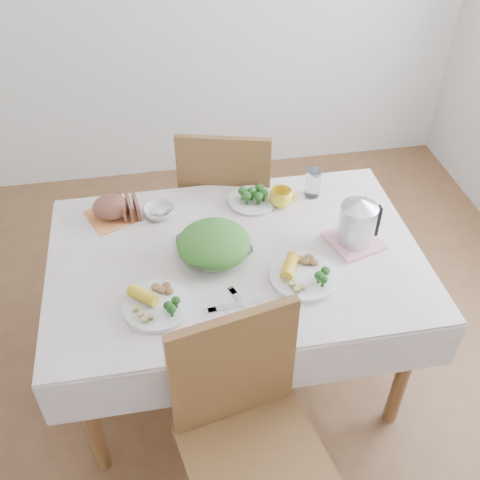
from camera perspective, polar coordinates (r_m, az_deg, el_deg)
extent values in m
plane|color=brown|center=(2.84, -0.33, -12.88)|extent=(3.60, 3.60, 0.00)
cube|color=brown|center=(2.55, -0.37, -7.91)|extent=(1.40, 0.90, 0.75)
cube|color=beige|center=(2.28, -0.41, -1.60)|extent=(1.50, 1.00, 0.01)
cube|color=brown|center=(2.05, 1.75, -22.21)|extent=(0.55, 0.55, 1.02)
cube|color=brown|center=(3.00, -1.14, 3.38)|extent=(0.56, 0.56, 1.01)
imported|color=white|center=(2.25, -2.64, -0.97)|extent=(0.35, 0.35, 0.07)
cylinder|color=white|center=(2.08, -8.37, -6.61)|extent=(0.34, 0.34, 0.02)
cylinder|color=white|center=(2.18, 6.52, -3.73)|extent=(0.38, 0.38, 0.02)
cylinder|color=beige|center=(2.53, 1.20, 4.01)|extent=(0.25, 0.25, 0.02)
cube|color=#F38D47|center=(2.52, -12.85, 2.41)|extent=(0.26, 0.26, 0.00)
ellipsoid|color=brown|center=(2.49, -13.04, 3.42)|extent=(0.16, 0.15, 0.09)
imported|color=white|center=(2.48, -8.17, 2.87)|extent=(0.17, 0.17, 0.04)
imported|color=yellow|center=(2.51, 4.19, 4.32)|extent=(0.13, 0.13, 0.08)
cylinder|color=white|center=(2.57, 7.43, 5.75)|extent=(0.09, 0.09, 0.13)
cube|color=pink|center=(2.37, 11.49, -0.10)|extent=(0.25, 0.25, 0.02)
cylinder|color=#B2B5BA|center=(2.30, 11.86, 2.02)|extent=(0.17, 0.17, 0.21)
cube|color=silver|center=(2.07, 0.46, -6.62)|extent=(0.09, 0.19, 0.00)
cube|color=silver|center=(2.21, 5.26, -3.16)|extent=(0.15, 0.18, 0.00)
cube|color=silver|center=(2.07, -0.56, -6.64)|extent=(0.20, 0.04, 0.00)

